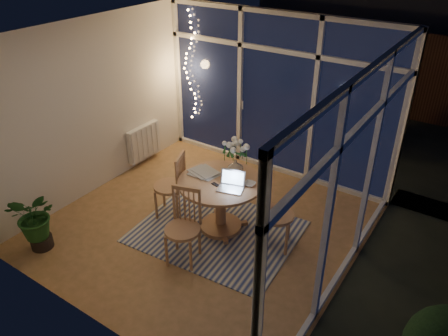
{
  "coord_description": "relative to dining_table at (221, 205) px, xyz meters",
  "views": [
    {
      "loc": [
        2.96,
        -3.93,
        3.73
      ],
      "look_at": [
        0.16,
        0.25,
        0.85
      ],
      "focal_mm": 35.0,
      "sensor_mm": 36.0,
      "label": 1
    }
  ],
  "objects": [
    {
      "name": "ceiling",
      "position": [
        -0.22,
        -0.07,
        2.22
      ],
      "size": [
        4.0,
        4.0,
        0.0
      ],
      "primitive_type": "plane",
      "color": "silver",
      "rests_on": "wall_back"
    },
    {
      "name": "potted_plant",
      "position": [
        -1.71,
        -1.62,
        -0.0
      ],
      "size": [
        0.6,
        0.54,
        0.76
      ],
      "primitive_type": "imported",
      "rotation": [
        0.0,
        0.0,
        0.14
      ],
      "color": "#1B4D1C",
      "rests_on": "floor"
    },
    {
      "name": "garden_fence",
      "position": [
        -0.22,
        5.43,
        0.52
      ],
      "size": [
        11.0,
        0.08,
        1.8
      ],
      "primitive_type": "cube",
      "color": "#321B12",
      "rests_on": "ground"
    },
    {
      "name": "wall_left",
      "position": [
        -2.22,
        -0.07,
        0.92
      ],
      "size": [
        0.04,
        4.0,
        2.6
      ],
      "primitive_type": "cube",
      "color": "silver",
      "rests_on": "floor"
    },
    {
      "name": "wall_front",
      "position": [
        -0.22,
        -2.07,
        0.92
      ],
      "size": [
        4.0,
        0.04,
        2.6
      ],
      "primitive_type": "cube",
      "color": "silver",
      "rests_on": "floor"
    },
    {
      "name": "chair_left",
      "position": [
        -0.79,
        -0.13,
        0.12
      ],
      "size": [
        0.6,
        0.6,
        1.0
      ],
      "primitive_type": "cube",
      "rotation": [
        0.0,
        0.0,
        -1.21
      ],
      "color": "#A56F4A",
      "rests_on": "floor"
    },
    {
      "name": "garden_shrubs",
      "position": [
        -1.02,
        3.33,
        0.07
      ],
      "size": [
        0.9,
        0.9,
        0.9
      ],
      "primitive_type": "sphere",
      "color": "black",
      "rests_on": "ground"
    },
    {
      "name": "wall_right",
      "position": [
        1.78,
        -0.07,
        0.92
      ],
      "size": [
        0.04,
        4.0,
        2.6
      ],
      "primitive_type": "cube",
      "color": "silver",
      "rests_on": "floor"
    },
    {
      "name": "flower_vase",
      "position": [
        0.07,
        0.25,
        0.49
      ],
      "size": [
        0.22,
        0.22,
        0.21
      ],
      "primitive_type": "imported",
      "rotation": [
        0.0,
        0.0,
        0.07
      ],
      "color": "white",
      "rests_on": "dining_table"
    },
    {
      "name": "floor",
      "position": [
        -0.22,
        -0.07,
        -0.38
      ],
      "size": [
        4.0,
        4.0,
        0.0
      ],
      "primitive_type": "plane",
      "color": "olive",
      "rests_on": "ground"
    },
    {
      "name": "bowl",
      "position": [
        0.37,
        0.12,
        0.4
      ],
      "size": [
        0.16,
        0.16,
        0.04
      ],
      "primitive_type": "imported",
      "rotation": [
        0.0,
        0.0,
        0.07
      ],
      "color": "silver",
      "rests_on": "dining_table"
    },
    {
      "name": "wall_back",
      "position": [
        -0.22,
        1.93,
        0.92
      ],
      "size": [
        4.0,
        0.04,
        2.6
      ],
      "primitive_type": "cube",
      "color": "silver",
      "rests_on": "floor"
    },
    {
      "name": "dining_table",
      "position": [
        0.0,
        0.0,
        0.0
      ],
      "size": [
        1.21,
        1.21,
        0.77
      ],
      "primitive_type": "cylinder",
      "rotation": [
        0.0,
        0.0,
        0.07
      ],
      "color": "#A56F4A",
      "rests_on": "floor"
    },
    {
      "name": "window_wall_right",
      "position": [
        1.74,
        -0.07,
        0.92
      ],
      "size": [
        0.1,
        4.0,
        2.6
      ],
      "primitive_type": "cube",
      "color": "silver",
      "rests_on": "floor"
    },
    {
      "name": "garden_patio",
      "position": [
        0.28,
        4.93,
        -0.44
      ],
      "size": [
        12.0,
        6.0,
        0.1
      ],
      "primitive_type": "cube",
      "color": "black",
      "rests_on": "ground"
    },
    {
      "name": "window_wall_back",
      "position": [
        -0.22,
        1.89,
        0.92
      ],
      "size": [
        4.0,
        0.1,
        2.6
      ],
      "primitive_type": "cube",
      "color": "silver",
      "rests_on": "floor"
    },
    {
      "name": "laptop",
      "position": [
        0.22,
        -0.1,
        0.5
      ],
      "size": [
        0.38,
        0.35,
        0.23
      ],
      "primitive_type": null,
      "rotation": [
        0.0,
        0.0,
        0.28
      ],
      "color": "silver",
      "rests_on": "dining_table"
    },
    {
      "name": "phone",
      "position": [
        -0.0,
        -0.12,
        0.39
      ],
      "size": [
        0.11,
        0.07,
        0.01
      ],
      "primitive_type": "cube",
      "rotation": [
        0.0,
        0.0,
        -0.24
      ],
      "color": "black",
      "rests_on": "dining_table"
    },
    {
      "name": "newspapers",
      "position": [
        -0.29,
        0.04,
        0.4
      ],
      "size": [
        0.36,
        0.28,
        0.02
      ],
      "primitive_type": "cube",
      "rotation": [
        0.0,
        0.0,
        -0.09
      ],
      "color": "silver",
      "rests_on": "dining_table"
    },
    {
      "name": "radiator",
      "position": [
        -2.16,
        0.83,
        0.02
      ],
      "size": [
        0.1,
        0.7,
        0.58
      ],
      "primitive_type": "cube",
      "color": "silver",
      "rests_on": "wall_left"
    },
    {
      "name": "rug",
      "position": [
        0.0,
        -0.1,
        -0.38
      ],
      "size": [
        2.21,
        1.83,
        0.01
      ],
      "primitive_type": "cube",
      "rotation": [
        0.0,
        0.0,
        0.07
      ],
      "color": "beige",
      "rests_on": "floor"
    },
    {
      "name": "fairy_lights",
      "position": [
        -1.87,
        1.81,
        1.14
      ],
      "size": [
        0.24,
        0.1,
        1.85
      ],
      "primitive_type": null,
      "color": "#F1AD60",
      "rests_on": "window_wall_back"
    },
    {
      "name": "chair_right",
      "position": [
        0.79,
        0.08,
        0.13
      ],
      "size": [
        0.62,
        0.62,
        1.03
      ],
      "primitive_type": "cube",
      "rotation": [
        0.0,
        0.0,
        1.94
      ],
      "color": "#A56F4A",
      "rests_on": "floor"
    },
    {
      "name": "chair_front",
      "position": [
        -0.02,
        -0.8,
        0.11
      ],
      "size": [
        0.58,
        0.58,
        1.0
      ],
      "primitive_type": "cube",
      "rotation": [
        0.0,
        0.0,
        0.29
      ],
      "color": "#A56F4A",
      "rests_on": "floor"
    }
  ]
}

